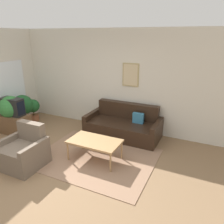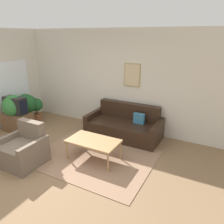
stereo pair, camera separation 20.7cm
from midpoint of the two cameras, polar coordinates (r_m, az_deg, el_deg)
The scene contains 11 objects.
ground_plane at distance 4.52m, azimuth -16.48°, elevation -15.48°, with size 16.00×16.00×0.00m, color #846647.
area_rug at distance 4.87m, azimuth -3.35°, elevation -11.72°, with size 2.50×1.93×0.01m.
wall_back at distance 6.08m, azimuth 0.64°, elevation 8.36°, with size 8.00×0.09×2.70m.
couch at distance 5.72m, azimuth 4.33°, elevation -3.65°, with size 1.91×0.90×0.83m.
coffee_table at distance 4.62m, azimuth -3.61°, elevation -7.78°, with size 1.08×0.62×0.45m.
tv_stand at distance 6.50m, azimuth -22.53°, elevation -2.49°, with size 0.81×0.47×0.51m.
tv at distance 6.34m, azimuth -23.08°, elevation 1.60°, with size 0.64×0.28×0.46m.
armchair at distance 4.86m, azimuth -20.98°, elevation -9.33°, with size 0.80×0.76×0.85m.
potted_plant_tall at distance 6.42m, azimuth -23.35°, elevation 1.15°, with size 0.61×0.61×1.02m.
potted_plant_by_window at distance 7.11m, azimuth -18.33°, elevation 1.20°, with size 0.40×0.40×0.69m.
potted_plant_small at distance 6.94m, azimuth -20.71°, elevation 1.79°, with size 0.59×0.59×0.89m.
Camera 2 is at (2.84, -2.48, 2.54)m, focal length 35.00 mm.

